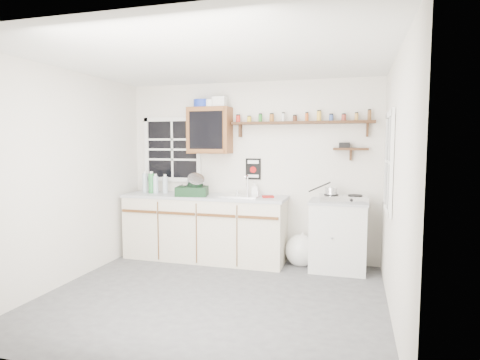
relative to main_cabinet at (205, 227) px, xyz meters
name	(u,v)px	position (x,y,z in m)	size (l,w,h in m)	color
room	(211,181)	(0.58, -1.30, 0.79)	(3.64, 3.24, 2.54)	#47484A
main_cabinet	(205,227)	(0.00, 0.00, 0.00)	(2.31, 0.63, 0.92)	beige
right_cabinet	(338,235)	(1.83, 0.03, -0.01)	(0.73, 0.57, 0.91)	silver
sink	(241,196)	(0.54, 0.01, 0.47)	(0.52, 0.44, 0.29)	silver
upper_cabinet	(210,130)	(0.03, 0.14, 1.36)	(0.60, 0.32, 0.65)	brown
upper_cabinet_clutter	(209,103)	(0.02, 0.14, 1.75)	(0.47, 0.24, 0.14)	#18309F
spice_shelf	(301,122)	(1.31, 0.21, 1.47)	(1.91, 0.18, 0.35)	#311B0D
secondary_shelf	(349,149)	(1.94, 0.22, 1.12)	(0.45, 0.16, 0.24)	#311B0D
warning_sign	(253,169)	(0.63, 0.29, 0.82)	(0.22, 0.02, 0.30)	black
window_back	(172,150)	(-0.62, 0.29, 1.09)	(0.93, 0.03, 0.98)	black
window_right	(389,162)	(2.37, -0.75, 0.99)	(0.03, 0.78, 1.08)	black
water_bottles	(154,183)	(-0.79, 0.02, 0.60)	(0.39, 0.13, 0.32)	#AABBC7
dish_rack	(193,188)	(-0.12, -0.11, 0.56)	(0.48, 0.41, 0.32)	black
soap_bottle	(255,189)	(0.68, 0.18, 0.55)	(0.08, 0.09, 0.19)	white
rag	(268,197)	(0.91, 0.01, 0.47)	(0.15, 0.13, 0.02)	maroon
hotplate	(343,198)	(1.89, 0.01, 0.49)	(0.63, 0.39, 0.09)	silver
saucepan	(331,191)	(1.73, 0.01, 0.57)	(0.39, 0.22, 0.17)	silver
trash_bag	(301,250)	(1.35, 0.10, -0.26)	(0.42, 0.38, 0.48)	silver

